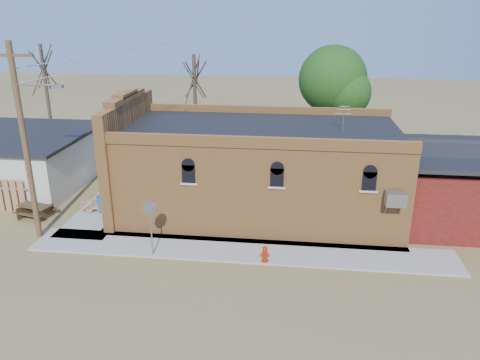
# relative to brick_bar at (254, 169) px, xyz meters

# --- Properties ---
(ground) EXTENTS (120.00, 120.00, 0.00)m
(ground) POSITION_rel_brick_bar_xyz_m (-1.64, -5.49, -2.34)
(ground) COLOR olive
(ground) RESTS_ON ground
(sidewalk_south) EXTENTS (19.00, 2.20, 0.08)m
(sidewalk_south) POSITION_rel_brick_bar_xyz_m (-0.14, -4.59, -2.30)
(sidewalk_south) COLOR #9E9991
(sidewalk_south) RESTS_ON ground
(sidewalk_west) EXTENTS (2.60, 10.00, 0.08)m
(sidewalk_west) POSITION_rel_brick_bar_xyz_m (-7.94, 0.51, -2.30)
(sidewalk_west) COLOR #9E9991
(sidewalk_west) RESTS_ON ground
(brick_bar) EXTENTS (16.40, 7.97, 6.30)m
(brick_bar) POSITION_rel_brick_bar_xyz_m (0.00, 0.00, 0.00)
(brick_bar) COLOR #C17B3B
(brick_bar) RESTS_ON ground
(red_shed) EXTENTS (5.40, 6.40, 4.30)m
(red_shed) POSITION_rel_brick_bar_xyz_m (9.86, 0.01, -0.07)
(red_shed) COLOR #590F14
(red_shed) RESTS_ON ground
(utility_pole) EXTENTS (3.12, 0.26, 9.00)m
(utility_pole) POSITION_rel_brick_bar_xyz_m (-9.79, -4.29, 2.43)
(utility_pole) COLOR #492C1D
(utility_pole) RESTS_ON ground
(tree_bare_near) EXTENTS (2.80, 2.80, 7.65)m
(tree_bare_near) POSITION_rel_brick_bar_xyz_m (-4.64, 7.51, 3.62)
(tree_bare_near) COLOR #4E3F2C
(tree_bare_near) RESTS_ON ground
(tree_bare_far) EXTENTS (2.80, 2.80, 8.16)m
(tree_bare_far) POSITION_rel_brick_bar_xyz_m (-15.64, 8.51, 4.02)
(tree_bare_far) COLOR #4E3F2C
(tree_bare_far) RESTS_ON ground
(tree_leafy) EXTENTS (4.40, 4.40, 8.15)m
(tree_leafy) POSITION_rel_brick_bar_xyz_m (4.36, 8.01, 3.59)
(tree_leafy) COLOR #4E3F2C
(tree_leafy) RESTS_ON ground
(fire_hydrant) EXTENTS (0.39, 0.36, 0.72)m
(fire_hydrant) POSITION_rel_brick_bar_xyz_m (1.01, -5.50, -1.91)
(fire_hydrant) COLOR #A81F09
(fire_hydrant) RESTS_ON sidewalk_south
(stop_sign) EXTENTS (0.59, 0.48, 2.60)m
(stop_sign) POSITION_rel_brick_bar_xyz_m (-3.91, -5.49, -0.26)
(stop_sign) COLOR gray
(stop_sign) RESTS_ON sidewalk_south
(trash_barrel) EXTENTS (0.61, 0.61, 0.91)m
(trash_barrel) POSITION_rel_brick_bar_xyz_m (-7.88, -1.31, -1.81)
(trash_barrel) COLOR #1B5187
(trash_barrel) RESTS_ON sidewalk_west
(picnic_table) EXTENTS (1.94, 1.64, 0.70)m
(picnic_table) POSITION_rel_brick_bar_xyz_m (-11.14, -2.29, -1.88)
(picnic_table) COLOR #45321B
(picnic_table) RESTS_ON ground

